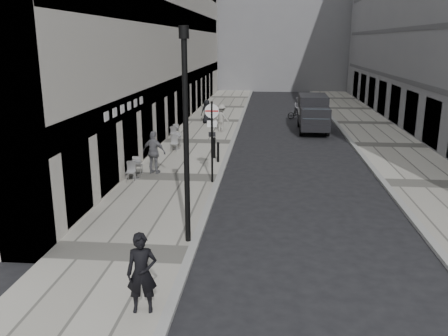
{
  "coord_description": "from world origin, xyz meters",
  "views": [
    {
      "loc": [
        2.08,
        -9.2,
        5.83
      ],
      "look_at": [
        0.52,
        7.26,
        1.4
      ],
      "focal_mm": 38.0,
      "sensor_mm": 36.0,
      "label": 1
    }
  ],
  "objects_px": {
    "lamppost": "(186,127)",
    "panel_van": "(313,111)",
    "sign_post": "(212,131)",
    "cyclist": "(298,110)",
    "walking_man": "(142,273)"
  },
  "relations": [
    {
      "from": "lamppost",
      "to": "panel_van",
      "type": "relative_size",
      "value": 1.22
    },
    {
      "from": "sign_post",
      "to": "cyclist",
      "type": "relative_size",
      "value": 2.0
    },
    {
      "from": "walking_man",
      "to": "panel_van",
      "type": "distance_m",
      "value": 23.45
    },
    {
      "from": "walking_man",
      "to": "sign_post",
      "type": "distance_m",
      "value": 9.97
    },
    {
      "from": "lamppost",
      "to": "panel_van",
      "type": "height_order",
      "value": "lamppost"
    },
    {
      "from": "walking_man",
      "to": "lamppost",
      "type": "relative_size",
      "value": 0.3
    },
    {
      "from": "walking_man",
      "to": "cyclist",
      "type": "xyz_separation_m",
      "value": [
        4.86,
        27.83,
        -0.36
      ]
    },
    {
      "from": "sign_post",
      "to": "lamppost",
      "type": "distance_m",
      "value": 6.18
    },
    {
      "from": "walking_man",
      "to": "panel_van",
      "type": "relative_size",
      "value": 0.36
    },
    {
      "from": "panel_van",
      "to": "lamppost",
      "type": "bearing_deg",
      "value": -104.41
    },
    {
      "from": "lamppost",
      "to": "cyclist",
      "type": "xyz_separation_m",
      "value": [
        4.52,
        24.01,
        -2.86
      ]
    },
    {
      "from": "panel_van",
      "to": "cyclist",
      "type": "height_order",
      "value": "panel_van"
    },
    {
      "from": "cyclist",
      "to": "walking_man",
      "type": "bearing_deg",
      "value": -113.45
    },
    {
      "from": "sign_post",
      "to": "lamppost",
      "type": "height_order",
      "value": "lamppost"
    },
    {
      "from": "walking_man",
      "to": "cyclist",
      "type": "distance_m",
      "value": 28.26
    }
  ]
}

